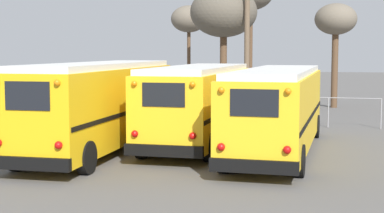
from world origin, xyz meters
name	(u,v)px	position (x,y,z in m)	size (l,w,h in m)	color
ground_plane	(192,149)	(0.00, 0.00, 0.00)	(160.00, 160.00, 0.00)	#5B5956
school_bus_0	(100,103)	(-3.11, -1.22, 1.73)	(2.69, 10.62, 3.17)	yellow
school_bus_1	(199,102)	(0.00, 1.06, 1.65)	(2.60, 9.53, 3.01)	yellow
school_bus_2	(278,107)	(3.11, -0.02, 1.62)	(2.67, 10.69, 2.97)	yellow
utility_pole	(247,30)	(-0.01, 13.14, 4.78)	(1.80, 0.31, 9.29)	brown
bare_tree_0	(336,22)	(4.93, 17.33, 5.38)	(2.62, 2.62, 6.54)	brown
bare_tree_1	(189,20)	(-5.01, 19.16, 5.70)	(2.49, 2.49, 6.72)	brown
bare_tree_3	(224,13)	(-1.69, 14.70, 5.87)	(4.08, 4.08, 7.46)	brown
fence_line	(229,105)	(0.00, 7.39, 0.97)	(14.29, 0.06, 1.42)	#939399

